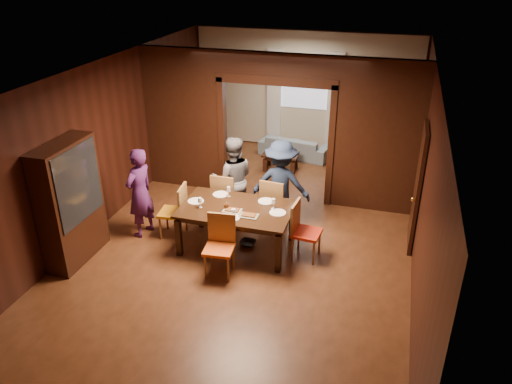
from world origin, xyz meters
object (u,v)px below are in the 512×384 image
(chair_far_r, at_px, (275,202))
(person_grey, at_px, (233,179))
(chair_near, at_px, (219,247))
(sofa, at_px, (295,146))
(person_purple, at_px, (140,193))
(hutch, at_px, (70,203))
(dining_table, at_px, (237,228))
(person_navy, at_px, (281,184))
(chair_right, at_px, (307,231))
(chair_left, at_px, (172,211))
(coffee_table, at_px, (281,162))
(chair_far_l, at_px, (226,196))

(chair_far_r, bearing_deg, person_grey, 0.90)
(chair_near, bearing_deg, sofa, 83.55)
(person_purple, xyz_separation_m, person_grey, (1.36, 0.98, 0.00))
(hutch, bearing_deg, person_purple, 55.78)
(person_purple, distance_m, dining_table, 1.79)
(person_purple, relative_size, person_navy, 0.99)
(chair_right, bearing_deg, person_purple, 96.72)
(person_grey, bearing_deg, person_purple, 14.21)
(person_purple, xyz_separation_m, chair_left, (0.54, 0.10, -0.32))
(person_purple, distance_m, person_navy, 2.47)
(sofa, distance_m, chair_near, 5.15)
(coffee_table, distance_m, chair_right, 3.60)
(chair_far_l, bearing_deg, chair_near, 106.26)
(coffee_table, relative_size, chair_near, 0.82)
(chair_left, xyz_separation_m, chair_far_l, (0.72, 0.79, 0.00))
(chair_far_l, distance_m, hutch, 2.73)
(chair_right, bearing_deg, dining_table, 97.25)
(chair_right, height_order, chair_far_r, same)
(person_grey, xyz_separation_m, chair_far_r, (0.81, -0.06, -0.32))
(person_purple, distance_m, chair_left, 0.64)
(dining_table, distance_m, chair_left, 1.21)
(person_purple, xyz_separation_m, coffee_table, (1.67, 3.44, -0.61))
(chair_near, height_order, hutch, hutch)
(coffee_table, distance_m, hutch, 5.06)
(chair_near, bearing_deg, chair_right, 29.73)
(coffee_table, bearing_deg, person_grey, -97.20)
(dining_table, height_order, chair_far_l, chair_far_l)
(person_navy, relative_size, chair_far_l, 1.68)
(person_navy, relative_size, chair_far_r, 1.68)
(chair_far_l, xyz_separation_m, hutch, (-1.92, -1.87, 0.52))
(sofa, xyz_separation_m, chair_far_l, (-0.55, -3.48, 0.24))
(sofa, distance_m, coffee_table, 0.94)
(person_navy, bearing_deg, person_grey, 0.13)
(hutch, bearing_deg, sofa, 65.27)
(person_navy, height_order, dining_table, person_navy)
(person_grey, bearing_deg, chair_far_l, 17.24)
(sofa, relative_size, dining_table, 0.92)
(person_navy, height_order, chair_near, person_navy)
(coffee_table, bearing_deg, hutch, -117.87)
(dining_table, bearing_deg, chair_right, 1.99)
(person_grey, height_order, chair_far_l, person_grey)
(dining_table, bearing_deg, coffee_table, 91.19)
(person_purple, relative_size, hutch, 0.81)
(dining_table, height_order, chair_left, chair_left)
(chair_far_r, distance_m, chair_near, 1.76)
(person_purple, distance_m, chair_near, 1.92)
(sofa, bearing_deg, chair_far_l, 90.79)
(person_navy, xyz_separation_m, sofa, (-0.45, 3.36, -0.57))
(person_grey, relative_size, chair_far_l, 1.67)
(chair_near, bearing_deg, person_navy, 67.92)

